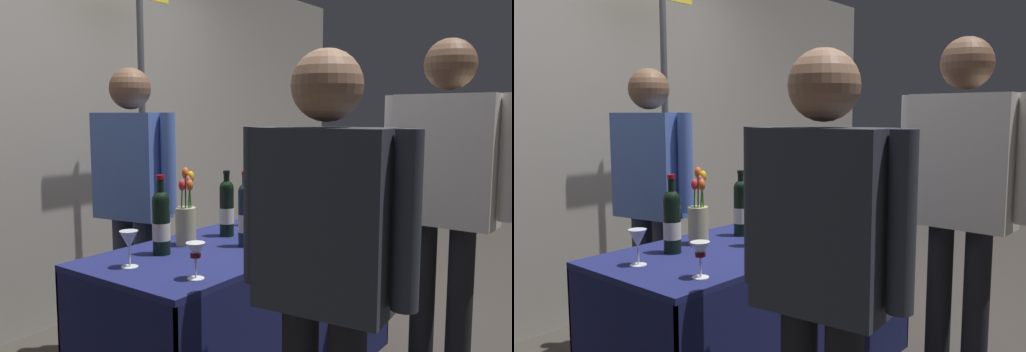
{
  "view_description": "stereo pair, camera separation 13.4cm",
  "coord_description": "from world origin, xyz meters",
  "views": [
    {
      "loc": [
        -2.07,
        -1.54,
        1.4
      ],
      "look_at": [
        0.0,
        0.0,
        1.1
      ],
      "focal_mm": 37.04,
      "sensor_mm": 36.0,
      "label": 1
    },
    {
      "loc": [
        -1.99,
        -1.65,
        1.4
      ],
      "look_at": [
        0.0,
        0.0,
        1.1
      ],
      "focal_mm": 37.04,
      "sensor_mm": 36.0,
      "label": 2
    }
  ],
  "objects": [
    {
      "name": "display_bottle_7",
      "position": [
        -0.2,
        -0.09,
        0.95
      ],
      "size": [
        0.07,
        0.07,
        0.35
      ],
      "color": "#192333",
      "rests_on": "tasting_table"
    },
    {
      "name": "display_bottle_0",
      "position": [
        0.65,
        0.0,
        0.95
      ],
      "size": [
        0.08,
        0.08,
        0.34
      ],
      "color": "#192333",
      "rests_on": "tasting_table"
    },
    {
      "name": "booth_signpost",
      "position": [
        0.32,
        1.18,
        1.41
      ],
      "size": [
        0.5,
        0.04,
        2.34
      ],
      "color": "#47474C",
      "rests_on": "ground_plane"
    },
    {
      "name": "display_bottle_5",
      "position": [
        0.25,
        -0.01,
        0.94
      ],
      "size": [
        0.07,
        0.07,
        0.33
      ],
      "color": "black",
      "rests_on": "tasting_table"
    },
    {
      "name": "wine_glass_mid",
      "position": [
        -0.69,
        -0.24,
        0.9
      ],
      "size": [
        0.07,
        0.07,
        0.14
      ],
      "color": "silver",
      "rests_on": "tasting_table"
    },
    {
      "name": "taster_foreground_right",
      "position": [
        -0.66,
        -0.76,
        0.95
      ],
      "size": [
        0.25,
        0.58,
        1.6
      ],
      "rotation": [
        0.0,
        0.0,
        1.66
      ],
      "color": "black",
      "rests_on": "ground_plane"
    },
    {
      "name": "taster_foreground_left",
      "position": [
        0.48,
        -0.77,
        1.07
      ],
      "size": [
        0.24,
        0.64,
        1.75
      ],
      "rotation": [
        0.0,
        0.0,
        1.54
      ],
      "color": "black",
      "rests_on": "ground_plane"
    },
    {
      "name": "vendor_presenter",
      "position": [
        -0.14,
        0.75,
        0.99
      ],
      "size": [
        0.28,
        0.56,
        1.65
      ],
      "rotation": [
        0.0,
        0.0,
        -1.39
      ],
      "color": "#2D3347",
      "rests_on": "ground_plane"
    },
    {
      "name": "featured_wine_bottle",
      "position": [
        -0.52,
        0.12,
        0.94
      ],
      "size": [
        0.08,
        0.08,
        0.34
      ],
      "color": "black",
      "rests_on": "tasting_table"
    },
    {
      "name": "display_bottle_2",
      "position": [
        0.46,
        -0.03,
        0.93
      ],
      "size": [
        0.07,
        0.07,
        0.3
      ],
      "color": "#38230F",
      "rests_on": "tasting_table"
    },
    {
      "name": "back_partition",
      "position": [
        0.0,
        1.59,
        1.3
      ],
      "size": [
        6.69,
        0.12,
        2.59
      ],
      "primitive_type": "cube",
      "color": "#9E998E",
      "rests_on": "ground_plane"
    },
    {
      "name": "display_bottle_3",
      "position": [
        -0.09,
        0.12,
        0.94
      ],
      "size": [
        0.07,
        0.07,
        0.33
      ],
      "color": "black",
      "rests_on": "tasting_table"
    },
    {
      "name": "wine_glass_near_vendor",
      "position": [
        -0.14,
        -0.23,
        0.89
      ],
      "size": [
        0.08,
        0.08,
        0.13
      ],
      "color": "silver",
      "rests_on": "tasting_table"
    },
    {
      "name": "display_bottle_1",
      "position": [
        0.37,
        0.15,
        0.93
      ],
      "size": [
        0.07,
        0.07,
        0.3
      ],
      "color": "black",
      "rests_on": "tasting_table"
    },
    {
      "name": "brochure_stand",
      "position": [
        0.73,
        0.2,
        0.87
      ],
      "size": [
        0.11,
        0.07,
        0.15
      ],
      "primitive_type": "cube",
      "rotation": [
        -0.01,
        0.0,
        5.75
      ],
      "color": "silver",
      "rests_on": "tasting_table"
    },
    {
      "name": "flower_vase",
      "position": [
        -0.34,
        0.15,
        0.92
      ],
      "size": [
        0.09,
        0.09,
        0.36
      ],
      "color": "tan",
      "rests_on": "tasting_table"
    },
    {
      "name": "wine_glass_near_taster",
      "position": [
        -0.74,
        0.08,
        0.9
      ],
      "size": [
        0.07,
        0.07,
        0.15
      ],
      "color": "silver",
      "rests_on": "tasting_table"
    },
    {
      "name": "tasting_table",
      "position": [
        0.0,
        0.0,
        0.55
      ],
      "size": [
        1.8,
        0.68,
        0.8
      ],
      "color": "#191E51",
      "rests_on": "ground_plane"
    },
    {
      "name": "display_bottle_6",
      "position": [
        0.08,
        -0.23,
        0.93
      ],
      "size": [
        0.08,
        0.08,
        0.31
      ],
      "color": "#192333",
      "rests_on": "tasting_table"
    },
    {
      "name": "display_bottle_4",
      "position": [
        0.2,
        0.15,
        0.93
      ],
      "size": [
        0.07,
        0.07,
        0.32
      ],
      "color": "#38230F",
      "rests_on": "tasting_table"
    }
  ]
}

